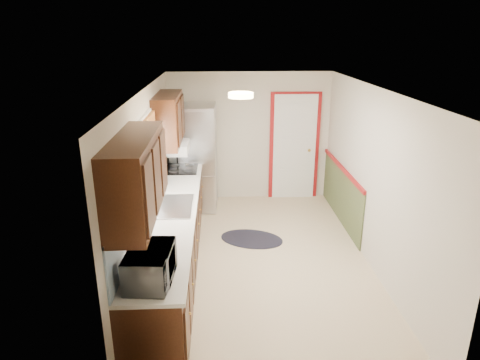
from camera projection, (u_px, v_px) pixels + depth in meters
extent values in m
cube|color=#CBB58F|center=(261.00, 261.00, 6.06)|extent=(3.20, 5.20, 0.12)
cube|color=white|center=(264.00, 89.00, 5.27)|extent=(3.20, 5.20, 0.12)
cube|color=beige|center=(249.00, 137.00, 8.02)|extent=(3.20, 0.10, 2.40)
cube|color=beige|center=(295.00, 288.00, 3.31)|extent=(3.20, 0.10, 2.40)
cube|color=beige|center=(149.00, 183.00, 5.60)|extent=(0.10, 5.20, 2.40)
cube|color=beige|center=(374.00, 179.00, 5.74)|extent=(0.10, 5.20, 2.40)
cube|color=#33170B|center=(172.00, 244.00, 5.57)|extent=(0.60, 4.00, 0.90)
cube|color=silver|center=(172.00, 211.00, 5.42)|extent=(0.63, 4.00, 0.04)
cube|color=#599FD8|center=(146.00, 190.00, 5.31)|extent=(0.02, 4.00, 0.55)
cube|color=#33170B|center=(136.00, 177.00, 3.89)|extent=(0.35, 1.40, 0.75)
cube|color=#33170B|center=(169.00, 119.00, 6.44)|extent=(0.35, 1.20, 0.75)
cube|color=white|center=(145.00, 156.00, 5.27)|extent=(0.02, 1.00, 0.90)
cube|color=#B43421|center=(147.00, 128.00, 5.16)|extent=(0.05, 1.12, 0.24)
cube|color=#B7B7BC|center=(172.00, 206.00, 5.51)|extent=(0.52, 0.82, 0.02)
cube|color=white|center=(174.00, 147.00, 6.63)|extent=(0.45, 0.60, 0.15)
cube|color=maroon|center=(294.00, 147.00, 8.10)|extent=(0.94, 0.05, 2.08)
cube|color=white|center=(294.00, 148.00, 8.08)|extent=(0.80, 0.04, 2.00)
cube|color=#47542F|center=(341.00, 195.00, 7.26)|extent=(0.02, 2.30, 0.90)
cube|color=maroon|center=(343.00, 169.00, 7.10)|extent=(0.04, 2.30, 0.06)
cylinder|color=#FFD88C|center=(241.00, 95.00, 5.08)|extent=(0.30, 0.30, 0.06)
imported|color=white|center=(150.00, 262.00, 3.80)|extent=(0.35, 0.59, 0.39)
cube|color=#B7B7BC|center=(194.00, 158.00, 7.64)|extent=(0.81, 0.76, 1.88)
cylinder|color=black|center=(178.00, 170.00, 7.27)|extent=(0.02, 0.02, 1.32)
ellipsoid|color=black|center=(252.00, 239.00, 6.69)|extent=(1.14, 0.92, 0.01)
cube|color=black|center=(182.00, 169.00, 6.99)|extent=(0.51, 0.62, 0.02)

